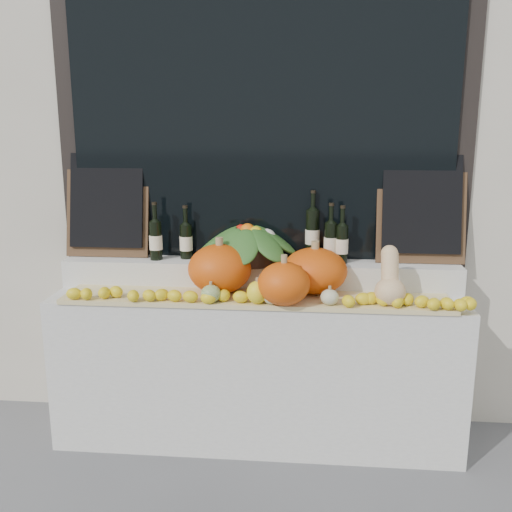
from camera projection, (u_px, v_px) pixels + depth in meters
storefront_facade at (267, 55)px, 3.61m from camera, size 7.00×0.94×4.50m
display_sill at (257, 366)px, 3.32m from camera, size 2.30×0.55×0.88m
rear_tier at (259, 274)px, 3.35m from camera, size 2.30×0.25×0.16m
straw_bedding at (255, 299)px, 3.10m from camera, size 2.10×0.32×0.02m
pumpkin_left at (220, 269)px, 3.14m from camera, size 0.44×0.44×0.27m
pumpkin_right at (315, 271)px, 3.14m from camera, size 0.38×0.38×0.25m
pumpkin_center at (284, 284)px, 2.94m from camera, size 0.28×0.28×0.22m
butternut_squash at (390, 281)px, 2.95m from camera, size 0.16×0.21×0.30m
decorative_gourds at (268, 294)px, 2.97m from camera, size 0.72×0.13×0.14m
lemon_heap at (253, 297)px, 2.98m from camera, size 2.20×0.16×0.06m
produce_bowl at (248, 243)px, 3.30m from camera, size 0.61×0.61×0.23m
wine_bottle_far_left at (156, 240)px, 3.33m from camera, size 0.08×0.08×0.34m
wine_bottle_near_left at (186, 241)px, 3.37m from camera, size 0.08×0.08×0.32m
wine_bottle_tall at (312, 234)px, 3.33m from camera, size 0.08×0.08×0.41m
wine_bottle_near_right at (330, 242)px, 3.27m from camera, size 0.08×0.08×0.34m
wine_bottle_far_right at (342, 243)px, 3.26m from camera, size 0.08×0.08×0.33m
chalkboard_left at (107, 203)px, 3.40m from camera, size 0.50×0.15×0.61m
chalkboard_right at (421, 207)px, 3.24m from camera, size 0.50×0.15×0.61m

